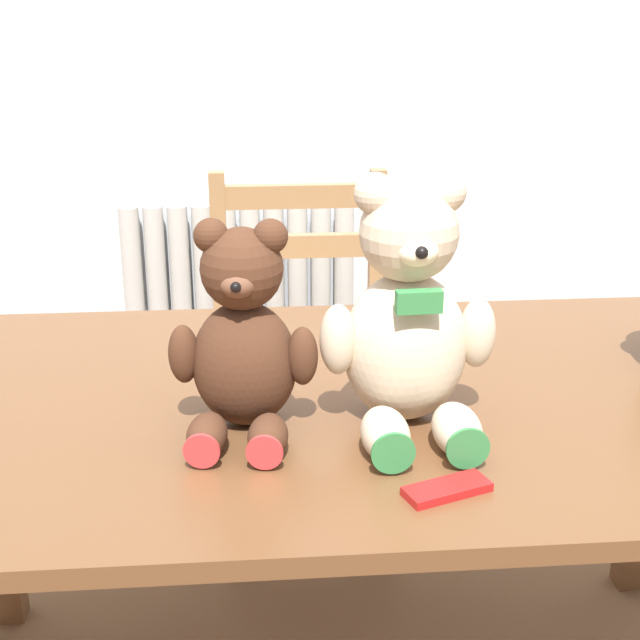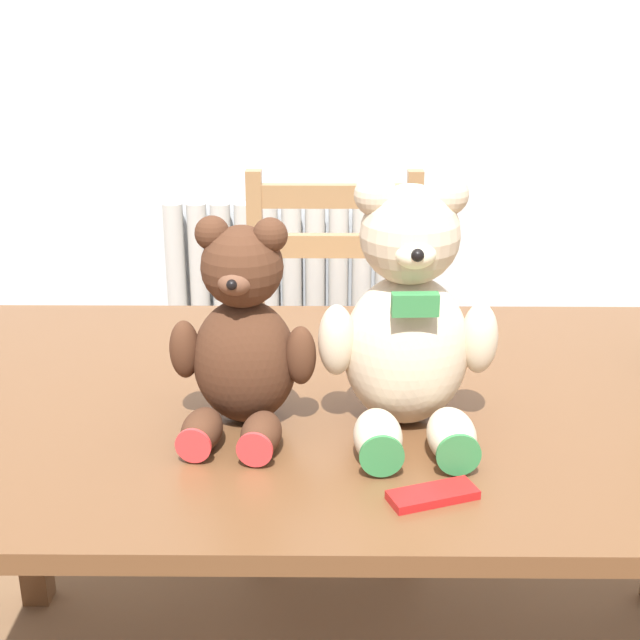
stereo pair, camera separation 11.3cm
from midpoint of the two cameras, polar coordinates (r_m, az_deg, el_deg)
The scene contains 6 objects.
radiator at distance 2.77m, azimuth -6.23°, elevation -0.76°, with size 0.71×0.10×0.73m.
dining_table at distance 1.49m, azimuth -0.21°, elevation -7.72°, with size 1.53×0.88×0.70m.
wooden_chair_behind at distance 2.27m, azimuth -2.53°, elevation -2.12°, with size 0.45×0.43×0.89m.
teddy_bear_left at distance 1.31m, azimuth -7.41°, elevation -1.42°, with size 0.22×0.23×0.32m.
teddy_bear_right at distance 1.31m, azimuth 3.20°, elevation -0.03°, with size 0.27×0.27×0.38m.
chocolate_bar at distance 1.19m, azimuth 5.41°, elevation -10.79°, with size 0.12×0.04×0.01m, color red.
Camera 1 is at (-0.16, -0.87, 1.32)m, focal length 50.00 mm.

